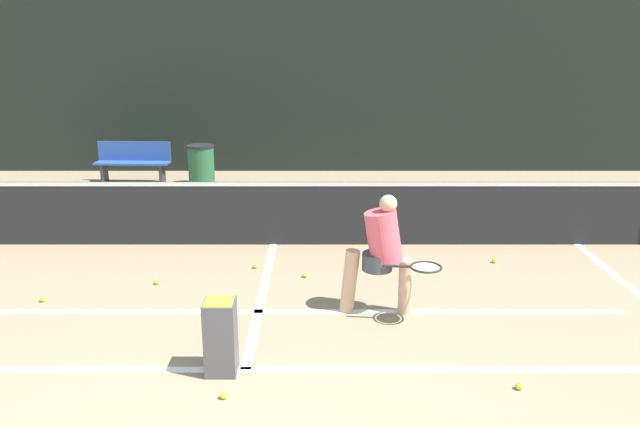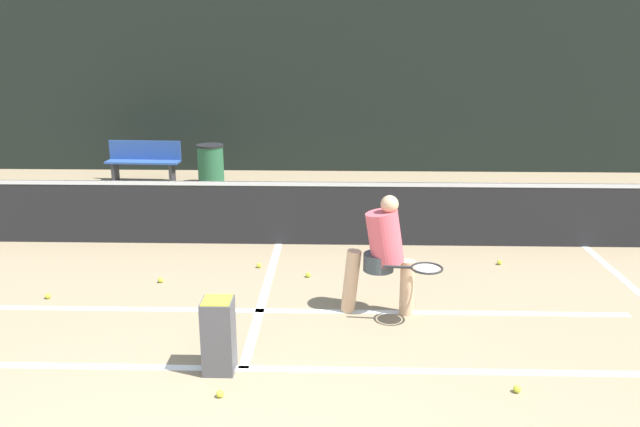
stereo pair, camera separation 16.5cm
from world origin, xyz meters
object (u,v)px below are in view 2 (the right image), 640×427
Objects in this scene: ball_hopper at (219,334)px; parked_car at (311,124)px; player_practicing at (383,252)px; courtside_bench at (144,160)px; trash_bin at (211,165)px.

parked_car reaches higher than ball_hopper.
player_practicing is 0.88× the size of courtside_bench.
courtside_bench is at bearing 111.34° from ball_hopper.
ball_hopper is at bearing -78.32° from trash_bin.
ball_hopper is at bearing -91.52° from parked_car.
trash_bin is at bearing 101.68° from ball_hopper.
player_practicing is 11.20m from parked_car.
courtside_bench is (-2.99, 7.66, 0.09)m from ball_hopper.
trash_bin is (-1.54, 7.44, 0.05)m from ball_hopper.
player_practicing reaches higher than trash_bin.
courtside_bench reaches higher than ball_hopper.
player_practicing reaches higher than ball_hopper.
parked_car is at bearing 88.48° from ball_hopper.
ball_hopper is 0.85× the size of trash_bin.
parked_car reaches higher than trash_bin.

